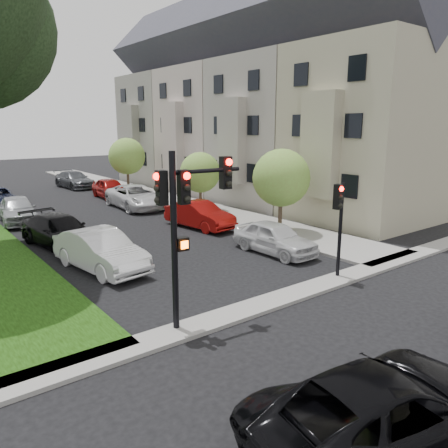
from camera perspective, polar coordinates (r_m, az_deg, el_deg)
ground at (r=13.27m, az=13.57°, el=-12.34°), size 140.00×140.00×0.00m
sidewalk_right at (r=35.78m, az=-10.01°, el=3.85°), size 3.50×44.00×0.12m
sidewalk_cross at (r=14.46m, az=7.36°, el=-9.65°), size 60.00×1.00×0.12m
house_a at (r=26.84m, az=18.11°, el=15.20°), size 7.70×7.55×15.97m
house_b at (r=31.74m, az=6.54°, el=15.29°), size 7.70×7.55×15.97m
house_c at (r=37.51m, az=-1.70°, el=14.99°), size 7.70×7.55×15.97m
house_d at (r=43.81m, az=-7.64°, el=14.59°), size 7.70×7.55×15.97m
small_tree_a at (r=22.38m, az=7.48°, el=5.98°), size 2.93×2.93×4.39m
small_tree_b at (r=28.00m, az=-3.14°, el=6.73°), size 2.58×2.58×3.86m
small_tree_c at (r=37.20m, az=-12.56°, el=8.62°), size 2.99×2.99×4.49m
traffic_signal_main at (r=11.60m, az=-5.06°, el=2.02°), size 2.41×0.63×4.93m
traffic_signal_secondary at (r=16.08m, az=14.81°, el=1.36°), size 0.47×0.38×3.56m
car_cross_near at (r=8.74m, az=20.20°, el=-21.76°), size 5.55×3.23×1.45m
car_parked_0 at (r=19.31m, az=6.64°, el=-1.78°), size 1.79×4.21×1.42m
car_parked_1 at (r=23.92m, az=-3.21°, el=1.20°), size 2.10×4.60×1.46m
car_parked_2 at (r=30.17m, az=-11.44°, el=3.51°), size 2.89×5.76×1.56m
car_parked_3 at (r=34.74m, az=-14.63°, el=4.53°), size 2.08×4.58×1.53m
car_parked_4 at (r=41.35m, az=-18.95°, el=5.50°), size 2.48×5.22×1.47m
car_parked_5 at (r=17.65m, az=-15.84°, el=-3.36°), size 2.35×4.96×1.57m
car_parked_6 at (r=21.70m, az=-20.67°, el=-0.84°), size 2.82×5.32×1.47m
car_parked_7 at (r=27.78m, az=-25.35°, el=1.71°), size 2.38×4.76×1.56m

